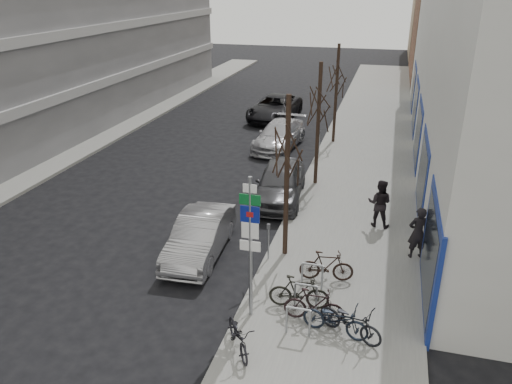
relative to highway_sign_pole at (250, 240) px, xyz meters
The scene contains 25 objects.
ground 3.44m from the highway_sign_pole, behind, with size 120.00×120.00×0.00m, color black.
sidewalk_east 10.50m from the highway_sign_pole, 78.15° to the left, with size 5.00×70.00×0.15m, color slate.
sidewalk_west 16.90m from the highway_sign_pole, 143.24° to the left, with size 3.00×70.00×0.15m, color slate.
brick_building_far 41.42m from the highway_sign_pole, 75.16° to the left, with size 12.00×14.00×8.00m, color brown.
tan_building_far 56.16m from the highway_sign_pole, 78.59° to the left, with size 13.00×12.00×9.00m, color #937A5B.
highway_sign_pole is the anchor object (origin of this frame).
bike_rack 2.36m from the highway_sign_pole, 23.59° to the left, with size 0.66×2.26×0.83m.
tree_near 3.88m from the highway_sign_pole, 86.74° to the left, with size 1.80×1.80×5.50m.
tree_mid 10.15m from the highway_sign_pole, 88.86° to the left, with size 1.80×1.80×5.50m.
tree_far 16.59m from the highway_sign_pole, 89.31° to the left, with size 1.80×1.80×5.50m.
meter_front 3.39m from the highway_sign_pole, 94.75° to the left, with size 0.10×0.08×1.27m.
meter_mid 8.65m from the highway_sign_pole, 91.68° to the left, with size 0.10×0.08×1.27m.
meter_back 14.10m from the highway_sign_pole, 91.02° to the left, with size 0.10×0.08×1.27m.
bike_near_left 2.31m from the highway_sign_pole, 86.35° to the right, with size 0.49×1.62×0.99m, color black.
bike_near_right 2.49m from the highway_sign_pole, ahead, with size 0.49×1.64×1.00m, color black.
bike_mid_curb 2.93m from the highway_sign_pole, ahead, with size 0.53×1.75×1.07m, color black.
bike_mid_inner 2.26m from the highway_sign_pole, 28.65° to the left, with size 0.50×1.70×1.03m, color black.
bike_far_curb 3.23m from the highway_sign_pole, ahead, with size 0.54×1.77×1.08m, color black.
bike_far_inner 3.37m from the highway_sign_pole, 52.05° to the left, with size 0.49×1.65×1.00m, color black.
parked_car_front 4.30m from the highway_sign_pole, 131.55° to the left, with size 1.48×4.25×1.40m, color #9E9EA3.
parked_car_mid 8.31m from the highway_sign_pole, 97.05° to the left, with size 1.88×4.68×1.59m, color #444448.
parked_car_back 15.34m from the highway_sign_pole, 99.82° to the left, with size 2.00×4.92×1.43m, color #B9B8BE.
lane_car 21.44m from the highway_sign_pole, 101.48° to the left, with size 2.57×5.58×1.55m, color black.
pedestrian_near 6.38m from the highway_sign_pole, 44.99° to the left, with size 0.65×0.43×1.78m, color black.
pedestrian_far 7.26m from the highway_sign_pole, 64.16° to the left, with size 0.67×0.46×1.83m, color black.
Camera 1 is at (5.49, -10.83, 8.61)m, focal length 35.00 mm.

